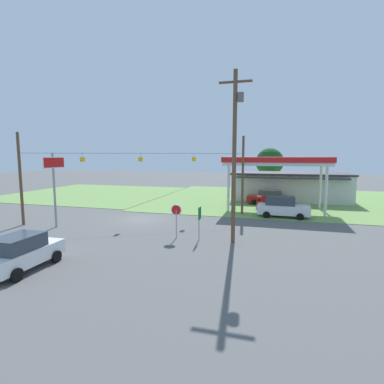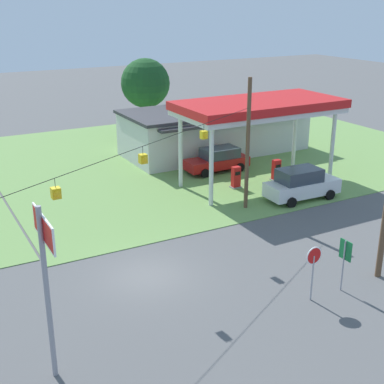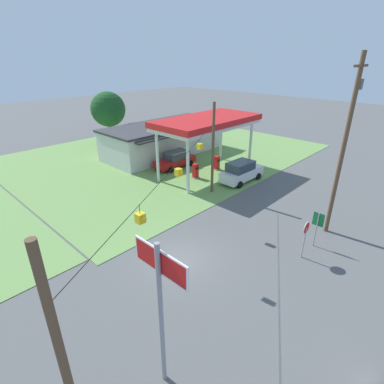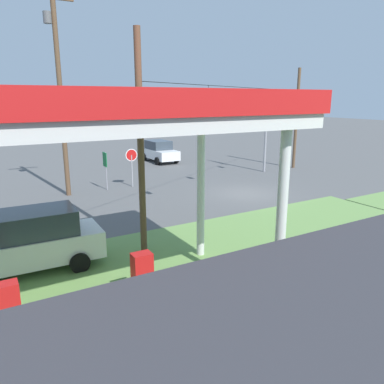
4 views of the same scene
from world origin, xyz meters
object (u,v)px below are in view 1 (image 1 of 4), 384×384
gas_station_store (289,186)px  utility_pole_main (235,149)px  tree_behind_station (270,162)px  gas_station_canopy (276,162)px  fuel_pump_far (291,204)px  car_at_pumps_rear (268,197)px  stop_sign_overhead (54,175)px  fuel_pump_near (259,203)px  car_on_crossroad (21,252)px  car_at_pumps_front (282,207)px  stop_sign_roadside (176,214)px  route_sign (199,217)px

gas_station_store → utility_pole_main: bearing=-101.3°
utility_pole_main → tree_behind_station: (1.56, 29.77, -1.46)m
gas_station_canopy → tree_behind_station: size_ratio=1.54×
gas_station_store → fuel_pump_far: 8.72m
car_at_pumps_rear → stop_sign_overhead: 24.31m
fuel_pump_near → stop_sign_overhead: bearing=-140.3°
fuel_pump_far → car_on_crossroad: size_ratio=0.34×
gas_station_canopy → car_at_pumps_front: gas_station_canopy is taller
car_at_pumps_front → tree_behind_station: 20.49m
fuel_pump_near → tree_behind_station: 16.73m
car_at_pumps_rear → tree_behind_station: bearing=-89.0°
stop_sign_roadside → stop_sign_overhead: bearing=-2.3°
gas_station_canopy → car_at_pumps_rear: (-0.83, 3.86, -4.43)m
gas_station_canopy → route_sign: (-5.08, -13.73, -3.64)m
fuel_pump_near → car_at_pumps_front: (2.46, -3.86, 0.32)m
car_on_crossroad → car_at_pumps_rear: bearing=-25.7°
fuel_pump_far → car_on_crossroad: 26.16m
stop_sign_roadside → stop_sign_overhead: stop_sign_overhead is taller
stop_sign_roadside → utility_pole_main: (4.18, 0.11, 4.66)m
gas_station_store → route_sign: size_ratio=6.39×
stop_sign_overhead → car_at_pumps_rear: bearing=45.5°
car_at_pumps_front → route_sign: 11.49m
fuel_pump_far → stop_sign_roadside: (-8.53, -13.72, 1.09)m
car_at_pumps_front → utility_pole_main: bearing=-107.6°
gas_station_canopy → tree_behind_station: tree_behind_station is taller
car_at_pumps_rear → gas_station_store: bearing=-119.1°
gas_station_canopy → stop_sign_roadside: bearing=-116.5°
gas_station_store → fuel_pump_near: (-3.52, -8.64, -1.16)m
stop_sign_roadside → gas_station_store: bearing=-111.1°
fuel_pump_far → utility_pole_main: utility_pole_main is taller
car_at_pumps_rear → fuel_pump_far: bearing=123.0°
car_at_pumps_rear → route_sign: bearing=76.2°
car_at_pumps_rear → utility_pole_main: size_ratio=0.42×
car_at_pumps_front → stop_sign_roadside: 12.47m
fuel_pump_near → car_on_crossroad: (-10.98, -21.85, 0.25)m
stop_sign_overhead → utility_pole_main: (15.05, -0.32, 2.02)m
gas_station_canopy → stop_sign_overhead: bearing=-143.1°
car_at_pumps_front → utility_pole_main: 11.67m
tree_behind_station → fuel_pump_near: bearing=-92.2°
stop_sign_roadside → fuel_pump_near: bearing=-110.5°
utility_pole_main → tree_behind_station: size_ratio=1.61×
gas_station_store → car_at_pumps_rear: gas_station_store is taller
fuel_pump_near → tree_behind_station: bearing=87.8°
route_sign → gas_station_canopy: bearing=69.7°
gas_station_store → fuel_pump_near: size_ratio=10.07×
car_at_pumps_front → route_sign: bearing=-118.9°
car_at_pumps_rear → car_on_crossroad: bearing=65.0°
gas_station_canopy → stop_sign_roadside: gas_station_canopy is taller
utility_pole_main → stop_sign_roadside: bearing=-178.4°
car_at_pumps_rear → tree_behind_station: size_ratio=0.67×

